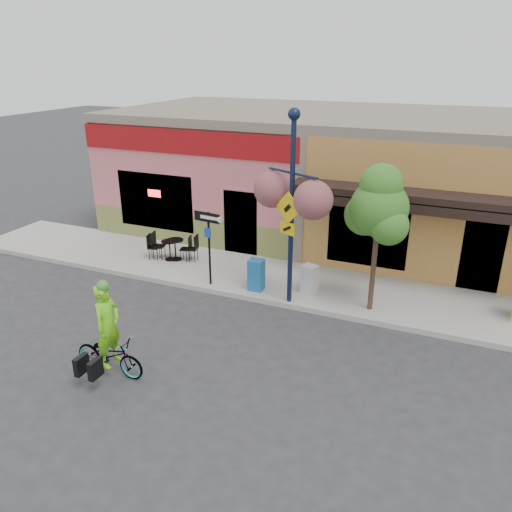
{
  "coord_description": "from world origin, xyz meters",
  "views": [
    {
      "loc": [
        3.6,
        -10.91,
        6.42
      ],
      "look_at": [
        -1.21,
        0.5,
        1.4
      ],
      "focal_mm": 35.0,
      "sensor_mm": 36.0,
      "label": 1
    }
  ],
  "objects_px": {
    "lamp_post": "(291,211)",
    "newspaper_box_grey": "(309,279)",
    "street_tree": "(376,239)",
    "one_way_sign": "(209,249)",
    "building": "(359,175)",
    "newspaper_box_blue": "(256,275)",
    "cyclist_rider": "(109,336)",
    "bicycle": "(110,355)"
  },
  "relations": [
    {
      "from": "building",
      "to": "lamp_post",
      "type": "relative_size",
      "value": 3.55
    },
    {
      "from": "building",
      "to": "one_way_sign",
      "type": "height_order",
      "value": "building"
    },
    {
      "from": "street_tree",
      "to": "one_way_sign",
      "type": "bearing_deg",
      "value": -176.61
    },
    {
      "from": "lamp_post",
      "to": "newspaper_box_grey",
      "type": "distance_m",
      "value": 2.27
    },
    {
      "from": "one_way_sign",
      "to": "newspaper_box_grey",
      "type": "bearing_deg",
      "value": 17.58
    },
    {
      "from": "one_way_sign",
      "to": "street_tree",
      "type": "bearing_deg",
      "value": 10.17
    },
    {
      "from": "building",
      "to": "lamp_post",
      "type": "xyz_separation_m",
      "value": [
        -0.31,
        -6.81,
        0.46
      ]
    },
    {
      "from": "building",
      "to": "newspaper_box_blue",
      "type": "height_order",
      "value": "building"
    },
    {
      "from": "bicycle",
      "to": "cyclist_rider",
      "type": "height_order",
      "value": "cyclist_rider"
    },
    {
      "from": "lamp_post",
      "to": "newspaper_box_blue",
      "type": "distance_m",
      "value": 2.39
    },
    {
      "from": "one_way_sign",
      "to": "lamp_post",
      "type": "bearing_deg",
      "value": 3.87
    },
    {
      "from": "lamp_post",
      "to": "newspaper_box_blue",
      "type": "height_order",
      "value": "lamp_post"
    },
    {
      "from": "bicycle",
      "to": "lamp_post",
      "type": "relative_size",
      "value": 0.33
    },
    {
      "from": "building",
      "to": "newspaper_box_blue",
      "type": "relative_size",
      "value": 19.84
    },
    {
      "from": "building",
      "to": "cyclist_rider",
      "type": "height_order",
      "value": "building"
    },
    {
      "from": "lamp_post",
      "to": "street_tree",
      "type": "bearing_deg",
      "value": 35.07
    },
    {
      "from": "bicycle",
      "to": "newspaper_box_blue",
      "type": "bearing_deg",
      "value": -16.09
    },
    {
      "from": "lamp_post",
      "to": "newspaper_box_grey",
      "type": "relative_size",
      "value": 6.09
    },
    {
      "from": "one_way_sign",
      "to": "street_tree",
      "type": "xyz_separation_m",
      "value": [
        4.61,
        0.27,
        0.86
      ]
    },
    {
      "from": "building",
      "to": "bicycle",
      "type": "xyz_separation_m",
      "value": [
        -2.83,
        -11.25,
        -1.81
      ]
    },
    {
      "from": "bicycle",
      "to": "cyclist_rider",
      "type": "bearing_deg",
      "value": -89.4
    },
    {
      "from": "lamp_post",
      "to": "cyclist_rider",
      "type": "bearing_deg",
      "value": -94.71
    },
    {
      "from": "one_way_sign",
      "to": "newspaper_box_grey",
      "type": "height_order",
      "value": "one_way_sign"
    },
    {
      "from": "cyclist_rider",
      "to": "bicycle",
      "type": "bearing_deg",
      "value": 90.6
    },
    {
      "from": "bicycle",
      "to": "one_way_sign",
      "type": "xyz_separation_m",
      "value": [
        0.03,
        4.56,
        0.81
      ]
    },
    {
      "from": "lamp_post",
      "to": "newspaper_box_blue",
      "type": "bearing_deg",
      "value": -170.7
    },
    {
      "from": "building",
      "to": "newspaper_box_blue",
      "type": "bearing_deg",
      "value": -102.22
    },
    {
      "from": "newspaper_box_blue",
      "to": "building",
      "type": "bearing_deg",
      "value": 77.36
    },
    {
      "from": "bicycle",
      "to": "lamp_post",
      "type": "height_order",
      "value": "lamp_post"
    },
    {
      "from": "cyclist_rider",
      "to": "newspaper_box_grey",
      "type": "relative_size",
      "value": 2.2
    },
    {
      "from": "one_way_sign",
      "to": "newspaper_box_grey",
      "type": "relative_size",
      "value": 2.62
    },
    {
      "from": "building",
      "to": "newspaper_box_grey",
      "type": "height_order",
      "value": "building"
    },
    {
      "from": "bicycle",
      "to": "newspaper_box_blue",
      "type": "xyz_separation_m",
      "value": [
        1.42,
        4.73,
        0.17
      ]
    },
    {
      "from": "bicycle",
      "to": "one_way_sign",
      "type": "relative_size",
      "value": 0.76
    },
    {
      "from": "cyclist_rider",
      "to": "newspaper_box_blue",
      "type": "height_order",
      "value": "cyclist_rider"
    },
    {
      "from": "cyclist_rider",
      "to": "newspaper_box_blue",
      "type": "bearing_deg",
      "value": -15.53
    },
    {
      "from": "building",
      "to": "one_way_sign",
      "type": "relative_size",
      "value": 8.26
    },
    {
      "from": "cyclist_rider",
      "to": "one_way_sign",
      "type": "xyz_separation_m",
      "value": [
        -0.02,
        4.56,
        0.33
      ]
    },
    {
      "from": "newspaper_box_grey",
      "to": "newspaper_box_blue",
      "type": "bearing_deg",
      "value": -147.38
    },
    {
      "from": "street_tree",
      "to": "newspaper_box_grey",
      "type": "bearing_deg",
      "value": 171.34
    },
    {
      "from": "lamp_post",
      "to": "street_tree",
      "type": "xyz_separation_m",
      "value": [
        2.13,
        0.4,
        -0.6
      ]
    },
    {
      "from": "newspaper_box_grey",
      "to": "street_tree",
      "type": "xyz_separation_m",
      "value": [
        1.77,
        -0.27,
        1.54
      ]
    }
  ]
}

